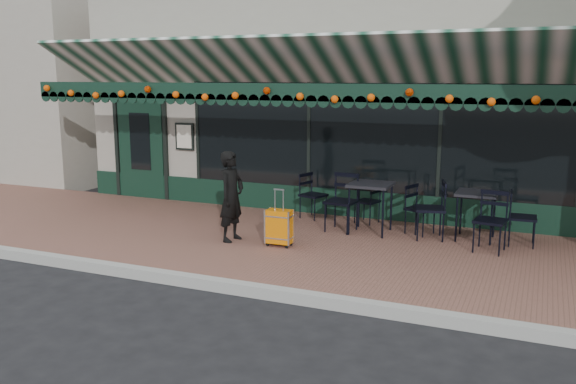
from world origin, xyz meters
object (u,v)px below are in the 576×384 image
at_px(chair_a_left, 430,209).
at_px(chair_a_front, 490,222).
at_px(cafe_table_a, 477,197).
at_px(chair_solo, 313,196).
at_px(cafe_table_b, 371,188).
at_px(suitcase, 279,227).
at_px(chair_b_front, 341,202).
at_px(chair_a_right, 523,218).
at_px(woman, 232,196).
at_px(chair_b_left, 367,202).
at_px(chair_b_right, 420,209).

relative_size(chair_a_left, chair_a_front, 1.05).
height_order(cafe_table_a, chair_solo, chair_solo).
bearing_deg(chair_solo, cafe_table_b, -97.73).
bearing_deg(suitcase, chair_b_front, 62.53).
bearing_deg(cafe_table_b, chair_a_left, -0.33).
bearing_deg(cafe_table_b, chair_a_right, 3.91).
bearing_deg(cafe_table_b, woman, -144.63).
bearing_deg(chair_b_left, chair_a_front, 80.18).
relative_size(suitcase, chair_a_front, 0.97).
xyz_separation_m(chair_b_left, chair_b_right, (1.01, -0.39, 0.03)).
distance_m(chair_a_right, chair_b_right, 1.58).
bearing_deg(woman, suitcase, -83.85).
bearing_deg(chair_a_right, cafe_table_b, 91.68).
bearing_deg(chair_solo, chair_a_front, -89.15).
bearing_deg(chair_b_left, chair_a_right, 95.22).
height_order(cafe_table_b, chair_a_front, chair_a_front).
xyz_separation_m(cafe_table_b, chair_b_right, (0.78, 0.23, -0.34)).
bearing_deg(cafe_table_a, chair_solo, 172.58).
relative_size(woman, cafe_table_a, 1.85).
xyz_separation_m(chair_a_left, chair_b_right, (-0.20, 0.24, -0.07)).
height_order(chair_b_left, chair_b_right, chair_b_right).
bearing_deg(suitcase, chair_b_left, 64.87).
xyz_separation_m(chair_b_left, chair_solo, (-1.01, -0.02, 0.04)).
xyz_separation_m(cafe_table_a, chair_b_right, (-0.88, 0.01, -0.28)).
relative_size(cafe_table_a, chair_b_front, 0.78).
relative_size(cafe_table_a, chair_solo, 0.92).
distance_m(chair_a_left, chair_b_left, 1.36).
distance_m(cafe_table_a, chair_b_right, 0.92).
bearing_deg(chair_solo, suitcase, -156.58).
xyz_separation_m(chair_a_front, chair_b_right, (-1.15, 0.62, -0.05)).
xyz_separation_m(suitcase, chair_a_left, (2.04, 1.33, 0.18)).
xyz_separation_m(chair_a_right, chair_b_front, (-2.83, -0.26, 0.06)).
bearing_deg(chair_solo, chair_a_left, -87.11).
height_order(cafe_table_b, chair_b_left, cafe_table_b).
bearing_deg(chair_a_right, chair_b_right, 85.12).
distance_m(cafe_table_b, chair_b_front, 0.55).
relative_size(woman, suitcase, 1.61).
height_order(woman, chair_a_right, woman).
height_order(chair_b_left, chair_b_front, chair_b_front).
bearing_deg(cafe_table_b, chair_b_right, 16.75).
distance_m(cafe_table_b, chair_b_left, 0.76).
bearing_deg(chair_b_left, cafe_table_a, 93.48).
xyz_separation_m(woman, cafe_table_a, (3.53, 1.56, -0.02)).
distance_m(woman, chair_solo, 2.06).
xyz_separation_m(chair_b_right, chair_solo, (-2.01, 0.37, 0.01)).
relative_size(suitcase, chair_a_left, 0.92).
xyz_separation_m(chair_a_left, chair_solo, (-2.21, 0.61, -0.06)).
height_order(cafe_table_a, chair_a_front, chair_a_front).
xyz_separation_m(woman, cafe_table_b, (1.88, 1.33, 0.04)).
bearing_deg(chair_a_left, suitcase, -72.05).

